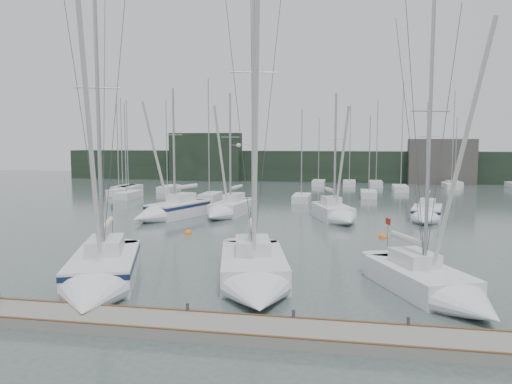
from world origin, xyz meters
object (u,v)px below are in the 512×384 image
at_px(buoy_a, 239,247).
at_px(sailboat_mid_b, 226,210).
at_px(sailboat_mid_c, 338,215).
at_px(buoy_b, 383,237).
at_px(sailboat_mid_d, 426,215).
at_px(sailboat_near_center, 255,278).
at_px(sailboat_near_right, 442,290).
at_px(sailboat_mid_a, 167,212).
at_px(buoy_c, 188,233).
at_px(sailboat_near_left, 99,277).

bearing_deg(buoy_a, sailboat_mid_b, 107.79).
distance_m(sailboat_mid_c, buoy_b, 7.08).
distance_m(sailboat_mid_c, sailboat_mid_d, 7.50).
distance_m(sailboat_near_center, sailboat_mid_d, 24.05).
distance_m(sailboat_near_right, buoy_a, 14.17).
xyz_separation_m(sailboat_mid_a, buoy_c, (3.97, -6.20, -0.64)).
xyz_separation_m(sailboat_near_right, sailboat_mid_a, (-19.39, 19.13, 0.13)).
bearing_deg(sailboat_near_left, buoy_c, 71.78).
relative_size(sailboat_near_left, buoy_a, 35.04).
bearing_deg(sailboat_near_center, sailboat_near_right, -15.15).
distance_m(sailboat_near_left, sailboat_mid_c, 23.67).
bearing_deg(sailboat_near_left, sailboat_mid_c, 44.47).
relative_size(sailboat_near_left, sailboat_mid_a, 1.28).
xyz_separation_m(sailboat_mid_b, sailboat_mid_d, (17.20, 0.52, -0.01)).
bearing_deg(sailboat_near_right, sailboat_mid_c, 79.08).
bearing_deg(sailboat_near_center, sailboat_mid_b, 94.24).
height_order(sailboat_near_right, sailboat_mid_a, sailboat_near_right).
bearing_deg(sailboat_mid_a, sailboat_mid_b, 45.39).
bearing_deg(sailboat_near_right, sailboat_mid_b, 100.23).
bearing_deg(sailboat_near_right, buoy_b, 71.84).
distance_m(sailboat_near_right, buoy_b, 14.06).
relative_size(sailboat_near_left, sailboat_mid_b, 1.32).
xyz_separation_m(buoy_a, buoy_b, (9.28, 4.77, 0.00)).
bearing_deg(sailboat_mid_d, sailboat_mid_c, -155.79).
distance_m(sailboat_near_left, sailboat_mid_a, 20.77).
bearing_deg(sailboat_near_left, sailboat_mid_d, 32.72).
distance_m(sailboat_mid_d, buoy_c, 20.06).
bearing_deg(sailboat_mid_a, sailboat_mid_c, 24.34).
bearing_deg(sailboat_mid_c, buoy_b, -81.77).
bearing_deg(buoy_a, sailboat_mid_a, 130.94).
bearing_deg(sailboat_mid_a, sailboat_mid_d, 27.24).
bearing_deg(sailboat_mid_d, sailboat_near_right, -85.18).
relative_size(sailboat_near_left, sailboat_mid_d, 1.31).
height_order(sailboat_near_center, sailboat_mid_d, sailboat_near_center).
height_order(sailboat_mid_b, buoy_b, sailboat_mid_b).
bearing_deg(sailboat_near_right, buoy_a, 115.25).
xyz_separation_m(sailboat_near_right, sailboat_mid_d, (2.53, 21.87, 0.04)).
xyz_separation_m(sailboat_mid_a, buoy_a, (8.62, -9.93, -0.64)).
xyz_separation_m(buoy_a, buoy_c, (-4.65, 3.74, 0.00)).
height_order(sailboat_near_left, sailboat_mid_c, sailboat_near_left).
relative_size(sailboat_near_center, sailboat_mid_b, 1.44).
distance_m(sailboat_near_right, sailboat_mid_c, 20.77).
bearing_deg(buoy_b, sailboat_mid_a, 163.91).
xyz_separation_m(sailboat_mid_d, buoy_b, (-4.02, -7.90, -0.55)).
distance_m(sailboat_mid_d, buoy_a, 18.38).
bearing_deg(sailboat_mid_c, sailboat_mid_a, 164.59).
distance_m(sailboat_near_right, sailboat_mid_d, 22.02).
distance_m(sailboat_mid_b, buoy_c, 8.47).
distance_m(sailboat_near_center, sailboat_mid_c, 20.20).
relative_size(sailboat_mid_a, buoy_b, 20.42).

